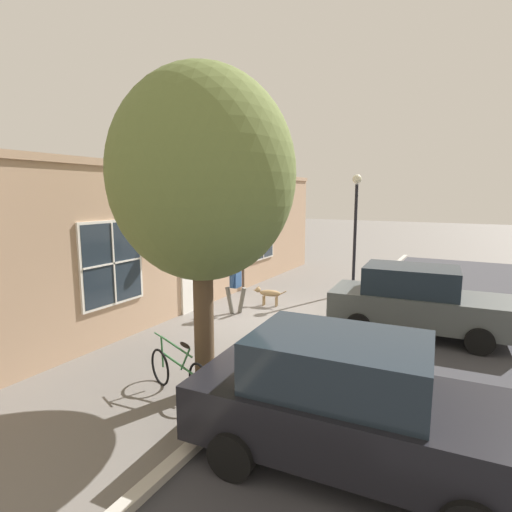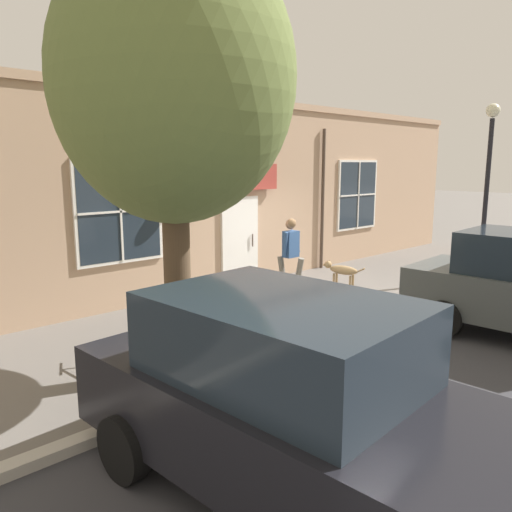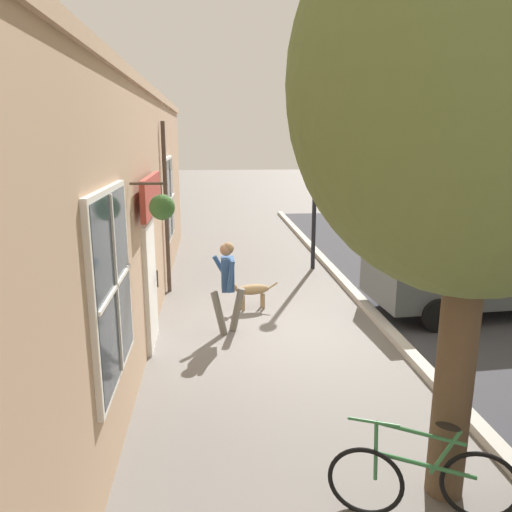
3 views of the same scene
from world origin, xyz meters
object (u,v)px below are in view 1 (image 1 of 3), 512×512
(pedestrian_walking, at_px, (236,281))
(parked_car_mid_block, at_px, (416,300))
(street_tree_by_curb, at_px, (199,181))
(street_lamp, at_px, (356,215))
(leaning_bicycle, at_px, (179,372))
(parked_car_nearest_curb, at_px, (349,403))
(dog_on_leash, at_px, (268,293))

(pedestrian_walking, bearing_deg, parked_car_mid_block, 7.63)
(street_tree_by_curb, relative_size, parked_car_mid_block, 1.29)
(pedestrian_walking, relative_size, street_lamp, 0.39)
(street_lamp, bearing_deg, street_tree_by_curb, -92.84)
(street_tree_by_curb, xyz_separation_m, leaning_bicycle, (-0.37, -0.24, -3.40))
(pedestrian_walking, height_order, street_lamp, street_lamp)
(leaning_bicycle, distance_m, parked_car_nearest_curb, 3.31)
(pedestrian_walking, bearing_deg, dog_on_leash, 68.04)
(pedestrian_walking, xyz_separation_m, leaning_bicycle, (1.62, -4.64, -0.62))
(pedestrian_walking, distance_m, leaning_bicycle, 4.95)
(parked_car_nearest_curb, distance_m, street_lamp, 9.89)
(pedestrian_walking, distance_m, street_tree_by_curb, 5.57)
(street_tree_by_curb, bearing_deg, parked_car_nearest_curb, -14.24)
(pedestrian_walking, height_order, leaning_bicycle, pedestrian_walking)
(leaning_bicycle, bearing_deg, dog_on_leash, 100.93)
(street_tree_by_curb, distance_m, street_lamp, 8.73)
(parked_car_nearest_curb, bearing_deg, leaning_bicycle, 171.46)
(leaning_bicycle, relative_size, parked_car_mid_block, 0.38)
(leaning_bicycle, relative_size, parked_car_nearest_curb, 0.38)
(pedestrian_walking, relative_size, leaning_bicycle, 0.98)
(street_tree_by_curb, distance_m, parked_car_mid_block, 6.56)
(dog_on_leash, bearing_deg, parked_car_nearest_curb, -55.45)
(parked_car_nearest_curb, height_order, parked_car_mid_block, same)
(leaning_bicycle, height_order, parked_car_mid_block, parked_car_mid_block)
(street_tree_by_curb, height_order, leaning_bicycle, street_tree_by_curb)
(pedestrian_walking, bearing_deg, street_lamp, 60.45)
(parked_car_mid_block, xyz_separation_m, street_lamp, (-2.56, 3.60, 1.94))
(pedestrian_walking, height_order, street_tree_by_curb, street_tree_by_curb)
(pedestrian_walking, height_order, parked_car_mid_block, parked_car_mid_block)
(leaning_bicycle, xyz_separation_m, street_lamp, (0.80, 8.90, 2.44))
(street_lamp, bearing_deg, dog_on_leash, -122.29)
(street_tree_by_curb, bearing_deg, parked_car_mid_block, 59.45)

